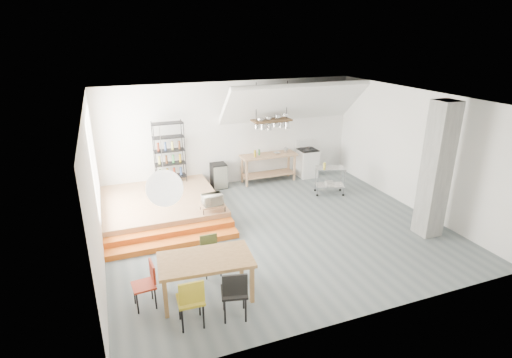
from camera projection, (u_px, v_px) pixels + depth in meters
name	position (u px, v px, depth m)	size (l,w,h in m)	color
floor	(276.00, 229.00, 9.86)	(8.00, 8.00, 0.00)	#566064
wall_back	(232.00, 134.00, 12.37)	(8.00, 0.04, 3.20)	silver
wall_left	(94.00, 190.00, 7.97)	(0.04, 7.00, 3.20)	silver
wall_right	(414.00, 150.00, 10.65)	(0.04, 7.00, 3.20)	silver
ceiling	(279.00, 98.00, 8.75)	(8.00, 7.00, 0.02)	white
slope_ceiling	(294.00, 103.00, 12.12)	(4.40, 1.80, 0.15)	white
window_pane	(94.00, 160.00, 9.22)	(0.02, 2.50, 2.20)	white
platform	(161.00, 205.00, 10.71)	(3.00, 3.00, 0.40)	#A77853
step_lower	(174.00, 243.00, 9.05)	(3.00, 0.35, 0.13)	#CF5C18
step_upper	(172.00, 234.00, 9.33)	(3.00, 0.35, 0.27)	#CF5C18
concrete_column	(436.00, 171.00, 9.10)	(0.50, 0.50, 3.20)	slate
kitchen_counter	(268.00, 163.00, 12.77)	(1.80, 0.60, 0.91)	#A77853
stove	(307.00, 162.00, 13.30)	(0.60, 0.60, 1.18)	white
pot_rack	(273.00, 123.00, 12.12)	(1.20, 0.50, 1.43)	#452F1B
wire_shelving	(169.00, 151.00, 11.53)	(0.88, 0.38, 1.80)	black
microwave_shelf	(213.00, 205.00, 9.86)	(0.60, 0.40, 0.16)	#A77853
paper_lantern	(165.00, 188.00, 6.45)	(0.60, 0.60, 0.60)	white
dining_table	(206.00, 262.00, 7.12)	(1.75, 1.08, 0.79)	brown
chair_mustard	(191.00, 298.00, 6.40)	(0.45, 0.45, 0.93)	#A8941C
chair_black	(235.00, 291.00, 6.58)	(0.52, 0.52, 0.95)	black
chair_olive	(210.00, 251.00, 7.92)	(0.37, 0.37, 0.80)	#55602D
chair_red	(147.00, 281.00, 6.94)	(0.42, 0.42, 0.84)	red
rolling_cart	(330.00, 177.00, 11.81)	(0.94, 0.71, 0.83)	silver
mini_fridge	(219.00, 176.00, 12.35)	(0.45, 0.45, 0.77)	black
microwave	(212.00, 199.00, 9.81)	(0.48, 0.33, 0.27)	beige
bowl	(277.00, 153.00, 12.71)	(0.21, 0.21, 0.05)	silver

